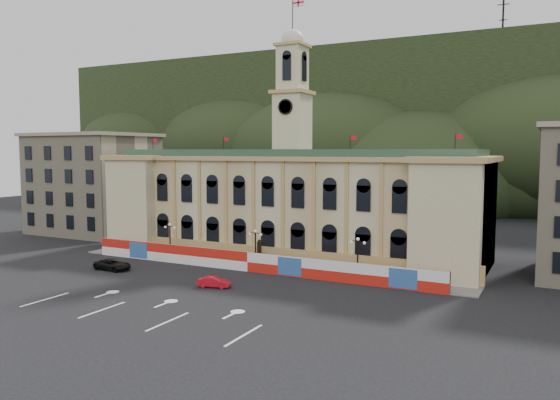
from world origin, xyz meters
The scene contains 13 objects.
ground centered at (0.00, 0.00, 0.00)m, with size 260.00×260.00×0.00m, color black.
lane_markings centered at (0.00, -5.00, 0.00)m, with size 26.00×10.00×0.02m, color white, non-canonical shape.
hill_ridge centered at (0.03, 121.99, 19.48)m, with size 230.00×80.00×64.00m.
city_hall centered at (0.00, 27.63, 7.85)m, with size 56.20×17.60×37.10m.
side_building_left centered at (-43.00, 30.93, 9.33)m, with size 21.00×17.00×18.60m.
hoarding_fence centered at (0.06, 15.07, 1.25)m, with size 50.00×0.44×2.50m.
pavement centered at (0.00, 17.75, 0.08)m, with size 56.00×5.50×0.16m, color slate.
statue centered at (0.00, 18.00, 1.19)m, with size 1.40×1.40×3.72m.
lamp_left centered at (-14.00, 17.00, 3.07)m, with size 1.96×0.44×5.15m.
lamp_center centered at (0.00, 17.00, 3.07)m, with size 1.96×0.44×5.15m.
lamp_right centered at (14.00, 17.00, 3.07)m, with size 1.96×0.44×5.15m.
red_sedan centered at (0.72, 6.27, 0.62)m, with size 3.96×2.22×1.23m, color red.
black_suv centered at (-16.05, 7.81, 0.70)m, with size 5.08×2.37×1.41m, color black.
Camera 1 is at (34.93, -44.16, 15.41)m, focal length 35.00 mm.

